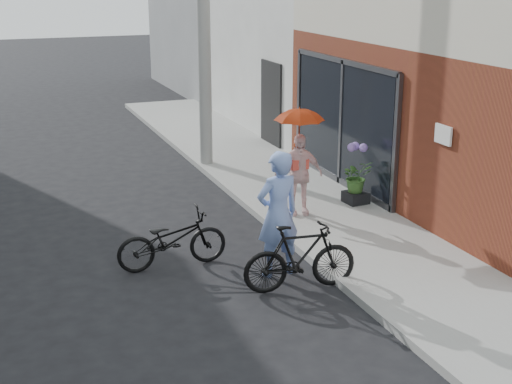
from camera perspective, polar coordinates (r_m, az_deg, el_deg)
ground at (r=10.45m, az=0.35°, el=-6.83°), size 80.00×80.00×0.00m
sidewalk at (r=12.94m, az=5.69°, el=-1.76°), size 2.20×24.00×0.12m
curb at (r=12.48m, az=0.93°, el=-2.41°), size 0.12×24.00×0.12m
utility_pole at (r=15.58m, az=-4.24°, el=14.46°), size 0.28×0.28×7.00m
officer at (r=10.21m, az=1.76°, el=-1.78°), size 0.74×0.55×1.87m
bike_left at (r=10.71m, az=-6.74°, el=-3.80°), size 1.67×0.58×0.88m
bike_right at (r=9.90m, az=3.54°, el=-5.24°), size 1.66×0.65×0.97m
kimono_woman at (r=12.53m, az=3.41°, el=1.43°), size 0.91×0.55×1.45m
parasol at (r=12.28m, az=3.50°, el=6.32°), size 0.82×0.82×0.72m
planter at (r=13.41m, az=7.98°, el=-0.42°), size 0.43×0.43×0.21m
potted_plant at (r=13.29m, az=8.05°, el=1.25°), size 0.55×0.47×0.61m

